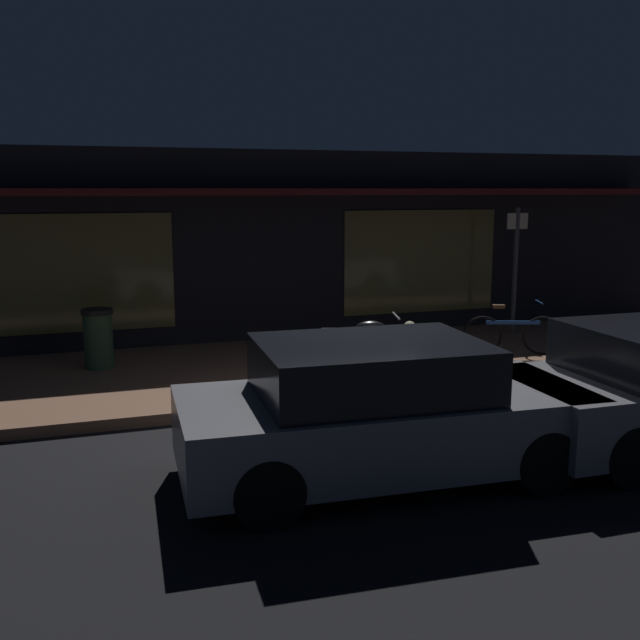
% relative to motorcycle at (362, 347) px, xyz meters
% --- Properties ---
extents(ground_plane, '(60.00, 60.00, 0.00)m').
position_rel_motorcycle_xyz_m(ground_plane, '(-0.68, -1.72, -0.65)').
color(ground_plane, black).
extents(sidewalk_slab, '(18.00, 4.00, 0.15)m').
position_rel_motorcycle_xyz_m(sidewalk_slab, '(-0.68, 1.28, -0.57)').
color(sidewalk_slab, '#8C6047').
rests_on(sidewalk_slab, ground_plane).
extents(storefront_building, '(18.00, 3.30, 3.60)m').
position_rel_motorcycle_xyz_m(storefront_building, '(-0.68, 4.67, 1.16)').
color(storefront_building, black).
rests_on(storefront_building, ground_plane).
extents(motorcycle, '(1.67, 0.68, 0.97)m').
position_rel_motorcycle_xyz_m(motorcycle, '(0.00, 0.00, 0.00)').
color(motorcycle, black).
rests_on(motorcycle, sidewalk_slab).
extents(bicycle_parked, '(1.58, 0.64, 0.91)m').
position_rel_motorcycle_xyz_m(bicycle_parked, '(3.00, 0.74, -0.14)').
color(bicycle_parked, black).
rests_on(bicycle_parked, sidewalk_slab).
extents(sign_post, '(0.44, 0.09, 2.40)m').
position_rel_motorcycle_xyz_m(sign_post, '(4.12, 2.42, 0.86)').
color(sign_post, '#47474C').
rests_on(sign_post, sidewalk_slab).
extents(trash_bin, '(0.48, 0.48, 0.93)m').
position_rel_motorcycle_xyz_m(trash_bin, '(-3.61, 2.00, -0.03)').
color(trash_bin, '#2D4C33').
rests_on(trash_bin, sidewalk_slab).
extents(parked_car_near, '(4.19, 1.98, 1.42)m').
position_rel_motorcycle_xyz_m(parked_car_near, '(-1.03, -3.06, 0.06)').
color(parked_car_near, black).
rests_on(parked_car_near, ground_plane).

